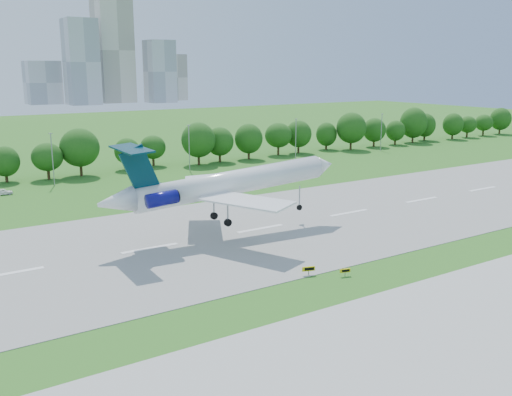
% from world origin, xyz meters
% --- Properties ---
extents(ground, '(600.00, 600.00, 0.00)m').
position_xyz_m(ground, '(0.00, 0.00, 0.00)').
color(ground, '#2C6C1C').
rests_on(ground, ground).
extents(runway, '(400.00, 45.00, 0.08)m').
position_xyz_m(runway, '(0.00, 25.00, 0.04)').
color(runway, gray).
rests_on(runway, ground).
extents(taxiway, '(400.00, 23.00, 0.08)m').
position_xyz_m(taxiway, '(0.00, -18.00, 0.04)').
color(taxiway, '#ADADA8').
rests_on(taxiway, ground).
extents(tree_line, '(288.40, 8.40, 10.40)m').
position_xyz_m(tree_line, '(0.00, 92.00, 6.19)').
color(tree_line, '#382314').
rests_on(tree_line, ground).
extents(light_poles, '(175.90, 0.25, 12.19)m').
position_xyz_m(light_poles, '(-2.50, 82.00, 6.34)').
color(light_poles, gray).
rests_on(light_poles, ground).
extents(skyline, '(127.00, 52.00, 80.00)m').
position_xyz_m(skyline, '(100.16, 390.61, 30.46)').
color(skyline, '#B2B2B7').
rests_on(skyline, ground).
extents(airliner, '(42.40, 30.84, 13.72)m').
position_xyz_m(airliner, '(-7.50, 25.08, 8.65)').
color(airliner, white).
rests_on(airliner, ground).
extents(taxi_sign_left, '(1.45, 0.57, 1.03)m').
position_xyz_m(taxi_sign_left, '(-3.01, 0.18, 0.76)').
color(taxi_sign_left, gray).
rests_on(taxi_sign_left, ground).
extents(taxi_sign_centre, '(1.72, 0.73, 1.23)m').
position_xyz_m(taxi_sign_centre, '(-6.88, 2.98, 0.91)').
color(taxi_sign_centre, gray).
rests_on(taxi_sign_centre, ground).
extents(service_vehicle_b, '(4.12, 2.00, 1.35)m').
position_xyz_m(service_vehicle_b, '(-31.96, 77.40, 0.68)').
color(service_vehicle_b, white).
rests_on(service_vehicle_b, ground).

